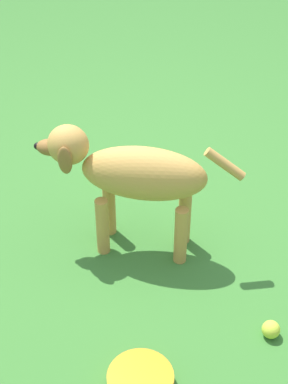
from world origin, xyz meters
name	(u,v)px	position (x,y,z in m)	size (l,w,h in m)	color
ground	(135,216)	(0.00, 0.00, 0.00)	(14.00, 14.00, 0.00)	#38722D
dog	(132,174)	(0.17, 0.06, 0.36)	(0.30, 0.80, 0.55)	#C69347
tennis_ball_0	(100,173)	(-0.19, -0.27, 0.03)	(0.07, 0.07, 0.07)	#CAE433
tennis_ball_1	(271,329)	(0.43, 0.71, 0.03)	(0.07, 0.07, 0.07)	#C3D93B
water_bowl	(140,381)	(0.80, 0.36, 0.03)	(0.22, 0.22, 0.06)	orange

